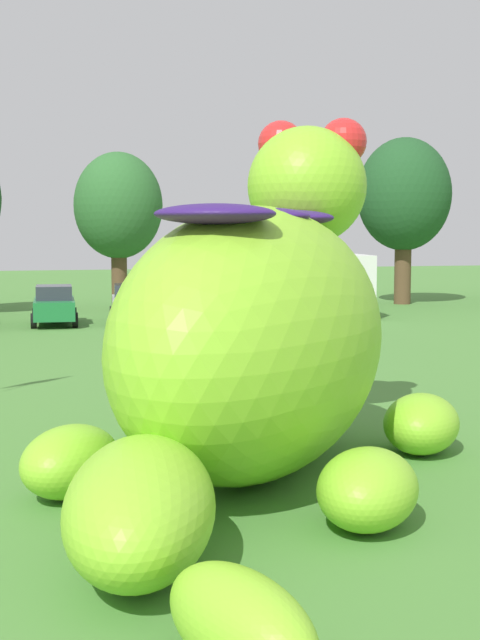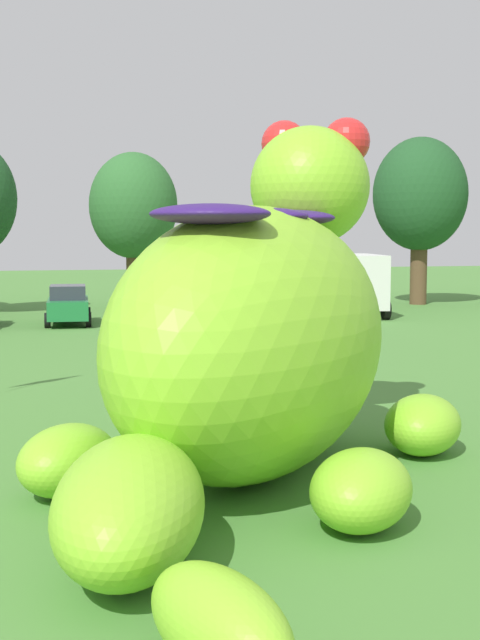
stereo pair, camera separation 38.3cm
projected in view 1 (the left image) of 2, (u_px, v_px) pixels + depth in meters
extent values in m
plane|color=#4C8438|center=(210.00, 468.00, 14.93)|extent=(160.00, 160.00, 0.00)
ellipsoid|color=#8CD12D|center=(256.00, 341.00, 14.46)|extent=(7.69, 8.76, 4.44)
ellipsoid|color=#8CD12D|center=(307.00, 186.00, 17.36)|extent=(3.39, 3.45, 2.35)
sphere|color=red|center=(281.00, 144.00, 17.80)|extent=(0.94, 0.94, 0.94)
sphere|color=red|center=(343.00, 142.00, 17.40)|extent=(0.94, 0.94, 0.94)
ellipsoid|color=navy|center=(286.00, 218.00, 15.93)|extent=(2.27, 2.17, 0.30)
ellipsoid|color=navy|center=(256.00, 216.00, 14.25)|extent=(2.27, 2.17, 0.30)
ellipsoid|color=navy|center=(215.00, 214.00, 12.39)|extent=(2.27, 2.17, 0.30)
ellipsoid|color=#8CD12D|center=(171.00, 407.00, 17.46)|extent=(2.19, 2.34, 1.09)
ellipsoid|color=#8CD12D|center=(421.00, 424.00, 15.90)|extent=(2.19, 2.34, 1.09)
ellipsoid|color=#8CD12D|center=(71.00, 461.00, 13.29)|extent=(2.19, 2.34, 1.09)
ellipsoid|color=#8CD12D|center=(368.00, 489.00, 11.86)|extent=(2.19, 2.34, 1.09)
ellipsoid|color=#8CD12D|center=(140.00, 507.00, 10.32)|extent=(2.58, 3.88, 1.56)
ellipsoid|color=#8CD12D|center=(240.00, 623.00, 7.94)|extent=(1.52, 2.23, 0.95)
cube|color=#1E7238|center=(54.00, 308.00, 37.88)|extent=(1.96, 4.20, 0.80)
cube|color=#2D333D|center=(54.00, 292.00, 37.67)|extent=(1.62, 2.06, 0.60)
cylinder|color=black|center=(35.00, 315.00, 38.99)|extent=(0.28, 0.65, 0.64)
cylinder|color=black|center=(74.00, 314.00, 39.33)|extent=(0.28, 0.65, 0.64)
cylinder|color=black|center=(34.00, 321.00, 36.51)|extent=(0.28, 0.65, 0.64)
cylinder|color=black|center=(75.00, 320.00, 36.86)|extent=(0.28, 0.65, 0.64)
cube|color=#B7BABF|center=(132.00, 306.00, 38.85)|extent=(2.18, 4.28, 0.80)
cube|color=#2D333D|center=(132.00, 291.00, 38.63)|extent=(1.72, 2.13, 0.60)
cylinder|color=black|center=(112.00, 313.00, 40.02)|extent=(0.32, 0.66, 0.64)
cylinder|color=black|center=(150.00, 313.00, 40.27)|extent=(0.32, 0.66, 0.64)
cylinder|color=black|center=(113.00, 318.00, 37.51)|extent=(0.32, 0.66, 0.64)
cylinder|color=black|center=(152.00, 318.00, 37.77)|extent=(0.32, 0.66, 0.64)
cube|color=red|center=(221.00, 306.00, 39.24)|extent=(1.96, 4.20, 0.80)
cube|color=#2D333D|center=(221.00, 290.00, 39.02)|extent=(1.62, 2.06, 0.60)
cylinder|color=black|center=(198.00, 312.00, 40.34)|extent=(0.28, 0.65, 0.64)
cylinder|color=black|center=(234.00, 312.00, 40.69)|extent=(0.28, 0.65, 0.64)
cylinder|color=black|center=(207.00, 318.00, 37.87)|extent=(0.28, 0.65, 0.64)
cylinder|color=black|center=(245.00, 317.00, 38.21)|extent=(0.28, 0.65, 0.64)
cube|color=silver|center=(326.00, 283.00, 44.89)|extent=(2.23, 2.06, 1.90)
cube|color=silver|center=(342.00, 281.00, 41.70)|extent=(2.72, 4.85, 2.50)
cylinder|color=black|center=(307.00, 302.00, 44.85)|extent=(0.40, 0.93, 0.90)
cylinder|color=black|center=(345.00, 301.00, 45.11)|extent=(0.40, 0.93, 0.90)
cylinder|color=black|center=(328.00, 310.00, 40.10)|extent=(0.40, 0.93, 0.90)
cylinder|color=black|center=(372.00, 310.00, 40.37)|extent=(0.40, 0.93, 0.90)
cylinder|color=brown|center=(119.00, 282.00, 45.66)|extent=(0.82, 0.82, 2.86)
ellipsoid|color=#2D662D|center=(118.00, 205.00, 45.26)|extent=(4.58, 4.58, 5.50)
cylinder|color=brown|center=(287.00, 284.00, 47.83)|extent=(0.68, 0.68, 2.37)
ellipsoid|color=#2D662D|center=(287.00, 224.00, 47.50)|extent=(3.78, 3.78, 4.54)
cylinder|color=brown|center=(403.00, 275.00, 48.90)|extent=(0.93, 0.93, 3.24)
ellipsoid|color=#1E4C23|center=(404.00, 194.00, 48.45)|extent=(5.19, 5.19, 6.23)
cylinder|color=#2D334C|center=(190.00, 332.00, 31.32)|extent=(0.26, 0.26, 0.88)
cube|color=black|center=(190.00, 312.00, 31.25)|extent=(0.38, 0.22, 0.60)
sphere|color=tan|center=(190.00, 300.00, 31.20)|extent=(0.22, 0.22, 0.22)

